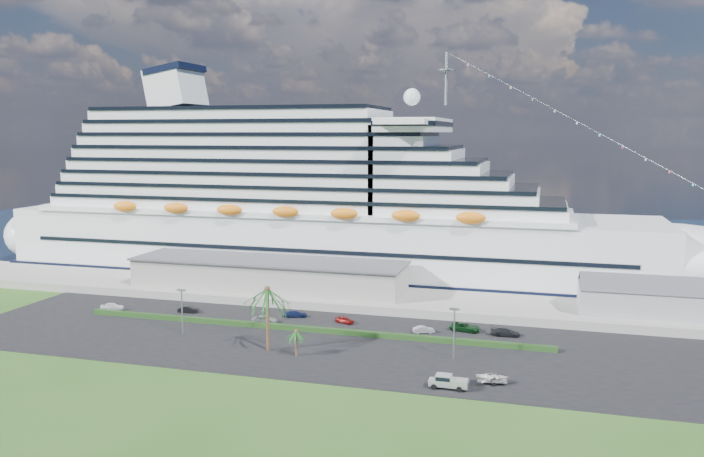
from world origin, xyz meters
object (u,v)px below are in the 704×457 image
(boat_trailer, at_px, (492,377))
(pickup_truck, at_px, (448,381))
(cruise_ship, at_px, (318,209))
(parked_car_3, at_px, (296,314))

(boat_trailer, bearing_deg, pickup_truck, -149.94)
(cruise_ship, relative_size, boat_trailer, 35.30)
(parked_car_3, xyz_separation_m, boat_trailer, (39.59, -26.11, 0.35))
(pickup_truck, height_order, boat_trailer, pickup_truck)
(cruise_ship, bearing_deg, pickup_truck, -58.41)
(parked_car_3, bearing_deg, boat_trailer, -141.12)
(parked_car_3, distance_m, boat_trailer, 47.43)
(cruise_ship, xyz_separation_m, pickup_truck, (42.41, -68.96, -15.51))
(pickup_truck, relative_size, boat_trailer, 1.02)
(cruise_ship, bearing_deg, boat_trailer, -53.65)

